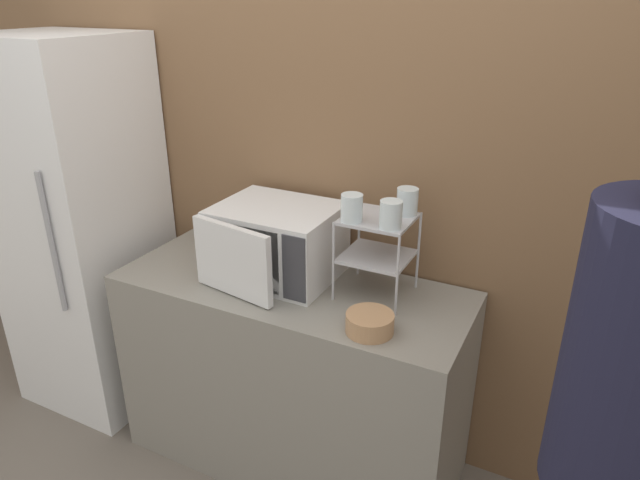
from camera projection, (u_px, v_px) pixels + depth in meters
The scene contains 10 objects.
wall_back at pixel (327, 171), 2.46m from camera, with size 8.00×0.06×2.60m.
counter at pixel (293, 375), 2.52m from camera, with size 1.48×0.59×0.91m.
microwave at pixel (275, 242), 2.36m from camera, with size 0.49×0.48×0.30m.
dish_rack at pixel (377, 239), 2.18m from camera, with size 0.27×0.25×0.32m.
glass_front_left at pixel (352, 208), 2.09m from camera, with size 0.08×0.08×0.10m.
glass_back_right at pixel (407, 201), 2.15m from camera, with size 0.08×0.08×0.10m.
glass_front_right at pixel (391, 215), 2.03m from camera, with size 0.08×0.08×0.10m.
bowl at pixel (370, 323), 2.00m from camera, with size 0.17×0.17×0.07m.
person at pixel (627, 433), 1.40m from camera, with size 0.37×0.37×1.81m.
refrigerator at pixel (82, 231), 2.82m from camera, with size 0.66×0.64×1.85m.
Camera 1 is at (1.05, -1.49, 2.01)m, focal length 32.00 mm.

